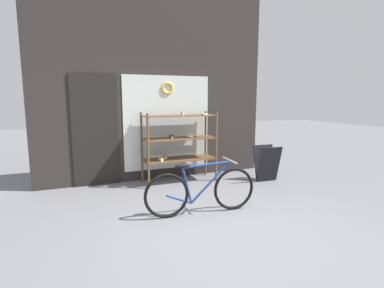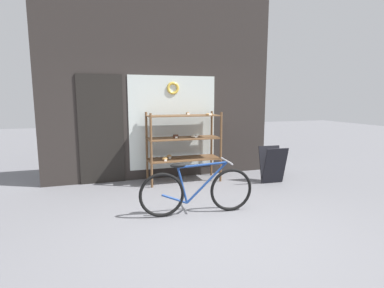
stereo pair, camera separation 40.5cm
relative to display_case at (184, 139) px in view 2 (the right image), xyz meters
name	(u,v)px [view 2 (the right image)]	position (x,y,z in m)	size (l,w,h in m)	color
ground_plane	(208,228)	(-0.32, -2.22, -0.84)	(30.00, 30.00, 0.00)	slate
storefront_facade	(161,85)	(-0.35, 0.41, 1.07)	(4.72, 0.13, 3.94)	#2D2826
display_case	(184,139)	(0.00, 0.00, 0.00)	(1.43, 0.55, 1.38)	brown
bicycle	(197,191)	(-0.31, -1.73, -0.50)	(1.66, 0.46, 0.77)	black
sandwich_board	(273,165)	(1.62, -0.67, -0.48)	(0.47, 0.41, 0.71)	black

